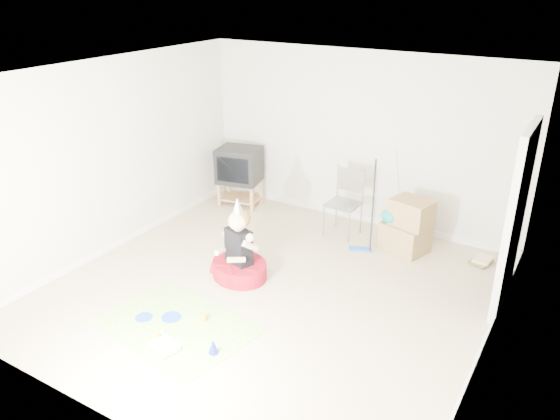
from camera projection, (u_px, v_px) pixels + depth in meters
The scene contains 16 objects.
ground at pixel (270, 290), 6.68m from camera, with size 5.00×5.00×0.00m, color #C3AF8C.
doorway_recess at pixel (516, 223), 6.04m from camera, with size 0.02×0.90×2.05m, color black.
tv_stand at pixel (240, 191), 9.06m from camera, with size 0.71×0.50×0.41m.
crt_tv at pixel (239, 165), 8.88m from camera, with size 0.66×0.55×0.57m, color black.
folding_chair at pixel (343, 204), 7.92m from camera, with size 0.47×0.45×1.00m.
cardboard_boxes at pixel (407, 226), 7.51m from camera, with size 0.72×0.61×0.76m.
floor_mop at pixel (361, 234), 7.54m from camera, with size 0.33×0.40×1.24m.
book_pile at pixel (482, 261), 7.27m from camera, with size 0.30×0.35×0.10m.
seated_woman at pixel (239, 260), 6.88m from camera, with size 0.95×0.95×1.09m.
party_mat at pixel (177, 326), 5.99m from camera, with size 1.62×1.17×0.01m, color #E7307C.
birthday_cake at pixel (165, 347), 5.60m from camera, with size 0.31×0.27×0.14m.
blue_plate_near at pixel (171, 317), 6.13m from camera, with size 0.22×0.22×0.01m, color blue.
blue_plate_far at pixel (144, 317), 6.13m from camera, with size 0.19×0.19×0.01m, color blue.
orange_cup_near at pixel (203, 317), 6.06m from camera, with size 0.08×0.08×0.09m, color orange.
orange_cup_far at pixel (158, 337), 5.75m from camera, with size 0.06×0.06×0.07m, color orange.
blue_party_hat at pixel (213, 346), 5.53m from camera, with size 0.11×0.11×0.16m, color #1A25BA.
Camera 1 is at (3.07, -4.85, 3.56)m, focal length 35.00 mm.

